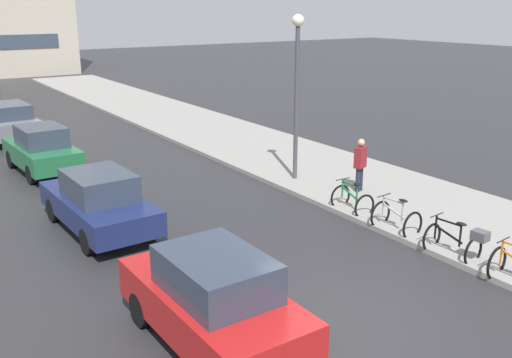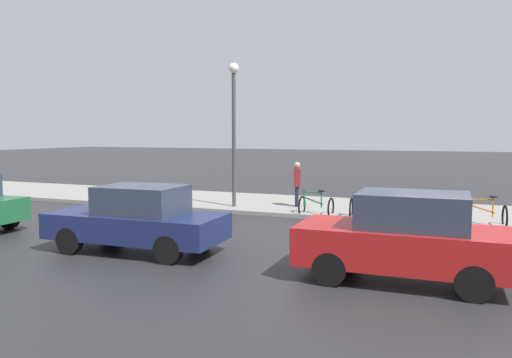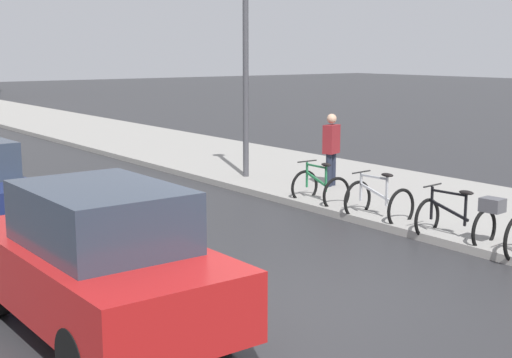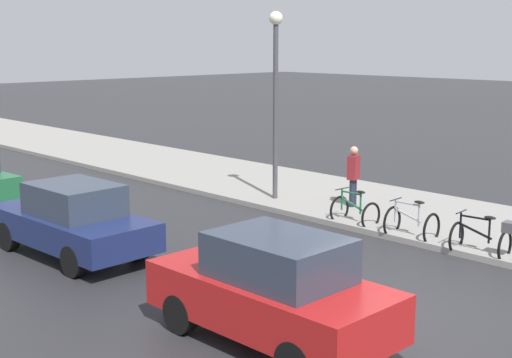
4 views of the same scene
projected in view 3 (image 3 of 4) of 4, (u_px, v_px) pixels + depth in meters
The scene contains 8 objects.
ground_plane at pixel (302, 306), 8.99m from camera, with size 140.00×140.00×0.00m, color #28282B.
sidewalk_kerb at pixel (236, 161), 20.40m from camera, with size 4.80×60.00×0.14m, color gray.
bicycle_second at pixel (463, 218), 11.63m from camera, with size 0.80×1.44×0.95m.
bicycle_third at pixel (379, 202), 13.17m from camera, with size 0.82×1.14×0.98m.
bicycle_farthest at pixel (320, 189), 14.58m from camera, with size 0.73×1.09×0.95m.
car_red at pixel (98, 261), 7.97m from camera, with size 1.81×4.02×1.72m.
pedestrian at pixel (331, 148), 16.08m from camera, with size 0.46×0.36×1.78m.
streetlamp at pixel (246, 39), 16.89m from camera, with size 0.38×0.38×5.37m.
Camera 3 is at (-5.58, -6.53, 3.16)m, focal length 50.00 mm.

